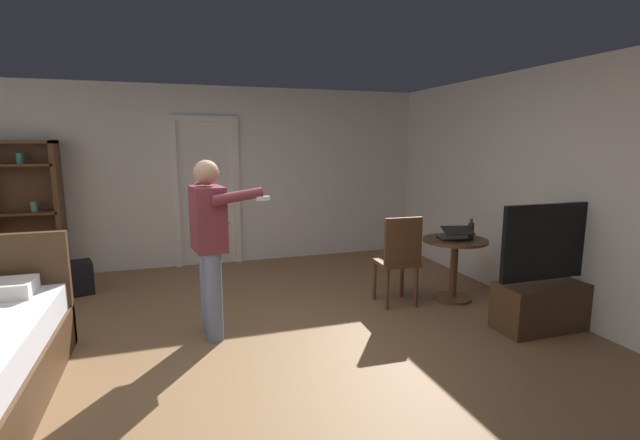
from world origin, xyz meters
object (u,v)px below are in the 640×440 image
wooden_chair (399,257)px  person_blue_shirt (210,238)px  suitcase_dark (50,282)px  side_table (454,258)px  laptop (455,235)px  bottle_on_table (471,231)px  bookshelf (24,207)px  tv_flatscreen (551,292)px  suitcase_small (67,279)px

wooden_chair → person_blue_shirt: (-1.98, -0.17, 0.37)m
wooden_chair → suitcase_dark: bearing=157.8°
side_table → suitcase_dark: 4.62m
laptop → bottle_on_table: (0.18, -0.04, 0.05)m
wooden_chair → bottle_on_table: bearing=-7.1°
bookshelf → wooden_chair: bookshelf is taller
bottle_on_table → wooden_chair: 0.87m
wooden_chair → tv_flatscreen: bearing=-42.0°
bookshelf → tv_flatscreen: 6.11m
tv_flatscreen → side_table: bearing=113.2°
tv_flatscreen → bottle_on_table: tv_flatscreen is taller
bottle_on_table → person_blue_shirt: 2.81m
tv_flatscreen → bottle_on_table: 1.03m
wooden_chair → suitcase_dark: (-3.67, 1.49, -0.37)m
tv_flatscreen → bottle_on_table: (-0.28, 0.89, 0.45)m
bookshelf → wooden_chair: 4.65m
bottle_on_table → suitcase_dark: (-4.50, 1.60, -0.62)m
tv_flatscreen → wooden_chair: tv_flatscreen is taller
tv_flatscreen → laptop: tv_flatscreen is taller
tv_flatscreen → laptop: bearing=116.1°
side_table → laptop: (-0.04, -0.04, 0.28)m
suitcase_dark → bottle_on_table: bearing=-31.1°
bookshelf → suitcase_small: (0.55, -0.74, -0.78)m
suitcase_small → laptop: bearing=-36.1°
laptop → side_table: bearing=46.5°
bookshelf → suitcase_dark: (0.38, -0.75, -0.79)m
wooden_chair → bookshelf: bearing=151.0°
bookshelf → person_blue_shirt: bookshelf is taller
tv_flatscreen → bookshelf: bearing=147.8°
laptop → suitcase_dark: bearing=160.1°
laptop → person_blue_shirt: person_blue_shirt is taller
suitcase_small → wooden_chair: bearing=-38.6°
laptop → tv_flatscreen: bearing=-63.9°
suitcase_small → side_table: bearing=-35.4°
bookshelf → laptop: bearing=-26.2°
person_blue_shirt → suitcase_dark: person_blue_shirt is taller
wooden_chair → laptop: bearing=-5.7°
side_table → wooden_chair: (-0.69, 0.02, 0.07)m
wooden_chair → person_blue_shirt: bearing=-175.1°
wooden_chair → suitcase_small: 3.82m
bookshelf → wooden_chair: (4.05, -2.24, -0.42)m
person_blue_shirt → suitcase_small: person_blue_shirt is taller
tv_flatscreen → wooden_chair: 1.50m
bookshelf → laptop: size_ratio=4.56×
bottle_on_table → wooden_chair: size_ratio=0.24×
wooden_chair → suitcase_small: size_ratio=1.85×
laptop → person_blue_shirt: size_ratio=0.24×
side_table → wooden_chair: wooden_chair is taller
wooden_chair → person_blue_shirt: size_ratio=0.61×
suitcase_dark → laptop: bearing=-31.4°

